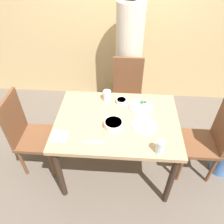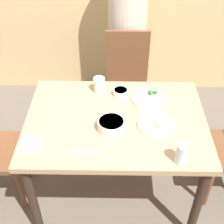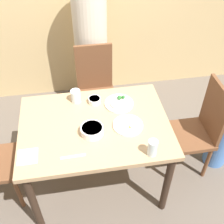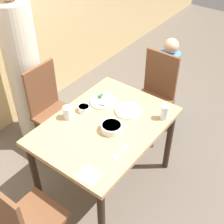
{
  "view_description": "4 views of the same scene",
  "coord_description": "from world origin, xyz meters",
  "views": [
    {
      "loc": [
        0.06,
        -1.52,
        2.22
      ],
      "look_at": [
        -0.05,
        0.03,
        0.85
      ],
      "focal_mm": 35.0,
      "sensor_mm": 36.0,
      "label": 1
    },
    {
      "loc": [
        0.0,
        -1.54,
        2.12
      ],
      "look_at": [
        -0.02,
        -0.05,
        0.87
      ],
      "focal_mm": 50.0,
      "sensor_mm": 36.0,
      "label": 2
    },
    {
      "loc": [
        -0.12,
        -1.56,
        2.35
      ],
      "look_at": [
        0.14,
        0.01,
        0.87
      ],
      "focal_mm": 45.0,
      "sensor_mm": 36.0,
      "label": 3
    },
    {
      "loc": [
        -1.54,
        -1.23,
        2.53
      ],
      "look_at": [
        -0.02,
        -0.09,
        0.97
      ],
      "focal_mm": 50.0,
      "sensor_mm": 36.0,
      "label": 4
    }
  ],
  "objects": [
    {
      "name": "glass_water_short",
      "position": [
        0.37,
        -0.36,
        0.84
      ],
      "size": [
        0.07,
        0.07,
        0.13
      ],
      "color": "silver",
      "rests_on": "dining_table"
    },
    {
      "name": "fork_steel",
      "position": [
        -0.19,
        -0.3,
        0.78
      ],
      "size": [
        0.18,
        0.02,
        0.01
      ],
      "color": "silver",
      "rests_on": "dining_table"
    },
    {
      "name": "person_child",
      "position": [
        1.21,
        0.05,
        0.5
      ],
      "size": [
        0.22,
        0.22,
        1.06
      ],
      "color": "#5184D1",
      "rests_on": "ground_plane"
    },
    {
      "name": "chair_adult_spot",
      "position": [
        0.1,
        0.78,
        0.51
      ],
      "size": [
        0.4,
        0.4,
        0.97
      ],
      "color": "brown",
      "rests_on": "ground_plane"
    },
    {
      "name": "chair_empty_left",
      "position": [
        -0.94,
        0.01,
        0.51
      ],
      "size": [
        0.4,
        0.4,
        0.97
      ],
      "rotation": [
        0.0,
        0.0,
        1.57
      ],
      "color": "brown",
      "rests_on": "ground_plane"
    },
    {
      "name": "napkin_folded",
      "position": [
        -0.5,
        -0.25,
        0.78
      ],
      "size": [
        0.14,
        0.14,
        0.01
      ],
      "color": "white",
      "rests_on": "dining_table"
    },
    {
      "name": "glass_water_tall",
      "position": [
        -0.12,
        0.31,
        0.83
      ],
      "size": [
        0.08,
        0.08,
        0.11
      ],
      "color": "silver",
      "rests_on": "dining_table"
    },
    {
      "name": "dining_table",
      "position": [
        0.0,
        0.0,
        0.67
      ],
      "size": [
        1.19,
        0.87,
        0.77
      ],
      "color": "tan",
      "rests_on": "ground_plane"
    },
    {
      "name": "bowl_rice_small",
      "position": [
        0.03,
        0.26,
        0.8
      ],
      "size": [
        0.11,
        0.11,
        0.05
      ],
      "color": "white",
      "rests_on": "dining_table"
    },
    {
      "name": "person_adult",
      "position": [
        0.1,
        1.12,
        0.81
      ],
      "size": [
        0.35,
        0.35,
        1.74
      ],
      "color": "beige",
      "rests_on": "ground_plane"
    },
    {
      "name": "chair_child_spot",
      "position": [
        0.94,
        0.05,
        0.51
      ],
      "size": [
        0.4,
        0.4,
        0.97
      ],
      "rotation": [
        0.0,
        0.0,
        -1.57
      ],
      "color": "brown",
      "rests_on": "ground_plane"
    },
    {
      "name": "ground_plane",
      "position": [
        0.0,
        0.0,
        0.0
      ],
      "size": [
        10.0,
        10.0,
        0.0
      ],
      "primitive_type": "plane",
      "color": "#60564C"
    },
    {
      "name": "plate_rice_adult",
      "position": [
        0.23,
        0.2,
        0.79
      ],
      "size": [
        0.24,
        0.24,
        0.06
      ],
      "color": "white",
      "rests_on": "dining_table"
    },
    {
      "name": "plate_rice_child",
      "position": [
        0.26,
        -0.06,
        0.79
      ],
      "size": [
        0.24,
        0.24,
        0.04
      ],
      "color": "white",
      "rests_on": "dining_table"
    },
    {
      "name": "bowl_curry",
      "position": [
        -0.03,
        -0.09,
        0.81
      ],
      "size": [
        0.18,
        0.18,
        0.06
      ],
      "color": "white",
      "rests_on": "dining_table"
    }
  ]
}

